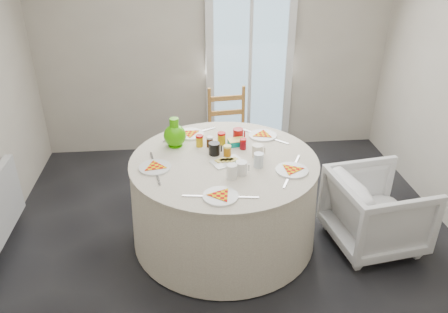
{
  "coord_description": "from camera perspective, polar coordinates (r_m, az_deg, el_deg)",
  "views": [
    {
      "loc": [
        -0.36,
        -2.9,
        2.46
      ],
      "look_at": [
        -0.06,
        0.21,
        0.8
      ],
      "focal_mm": 35.0,
      "sensor_mm": 36.0,
      "label": 1
    }
  ],
  "objects": [
    {
      "name": "jar_cluster",
      "position": [
        3.71,
        -0.51,
        1.79
      ],
      "size": [
        0.46,
        0.36,
        0.12
      ],
      "primitive_type": null,
      "rotation": [
        0.0,
        0.0,
        0.4
      ],
      "color": "#AB7C19",
      "rests_on": "table"
    },
    {
      "name": "floor",
      "position": [
        3.82,
        1.23,
        -12.1
      ],
      "size": [
        4.0,
        4.0,
        0.0
      ],
      "primitive_type": "plane",
      "color": "black",
      "rests_on": "ground"
    },
    {
      "name": "glass_door",
      "position": [
        5.1,
        3.36,
        11.94
      ],
      "size": [
        1.0,
        0.08,
        2.1
      ],
      "primitive_type": "cube",
      "color": "silver",
      "rests_on": "floor"
    },
    {
      "name": "table",
      "position": [
        3.75,
        -0.0,
        -5.74
      ],
      "size": [
        1.58,
        1.58,
        0.8
      ],
      "primitive_type": "cylinder",
      "color": "silver",
      "rests_on": "floor"
    },
    {
      "name": "mugs_glasses",
      "position": [
        3.51,
        1.8,
        0.02
      ],
      "size": [
        0.89,
        0.89,
        0.13
      ],
      "primitive_type": null,
      "rotation": [
        0.0,
        0.0,
        -0.37
      ],
      "color": "#9C9C9C",
      "rests_on": "table"
    },
    {
      "name": "place_settings",
      "position": [
        3.55,
        0.0,
        -0.43
      ],
      "size": [
        1.7,
        1.7,
        0.03
      ],
      "primitive_type": null,
      "rotation": [
        0.0,
        0.0,
        0.28
      ],
      "color": "white",
      "rests_on": "table"
    },
    {
      "name": "cheese_platter",
      "position": [
        3.49,
        0.38,
        -0.85
      ],
      "size": [
        0.29,
        0.24,
        0.03
      ],
      "primitive_type": null,
      "rotation": [
        0.0,
        0.0,
        0.43
      ],
      "color": "white",
      "rests_on": "table"
    },
    {
      "name": "wooden_chair",
      "position": [
        4.65,
        0.74,
        2.69
      ],
      "size": [
        0.47,
        0.45,
        0.97
      ],
      "primitive_type": null,
      "rotation": [
        0.0,
        0.0,
        0.09
      ],
      "color": "olive",
      "rests_on": "floor"
    },
    {
      "name": "armchair",
      "position": [
        3.89,
        19.44,
        -5.97
      ],
      "size": [
        0.76,
        0.8,
        0.73
      ],
      "primitive_type": "imported",
      "rotation": [
        0.0,
        0.0,
        1.72
      ],
      "color": "white",
      "rests_on": "floor"
    },
    {
      "name": "green_pitcher",
      "position": [
        3.74,
        -6.44,
        2.72
      ],
      "size": [
        0.24,
        0.24,
        0.25
      ],
      "primitive_type": null,
      "rotation": [
        0.0,
        0.0,
        -0.27
      ],
      "color": "#39A902",
      "rests_on": "table"
    },
    {
      "name": "butter_tub",
      "position": [
        3.77,
        1.6,
        1.65
      ],
      "size": [
        0.15,
        0.12,
        0.06
      ],
      "primitive_type": "cube",
      "rotation": [
        0.0,
        0.0,
        0.17
      ],
      "color": "#029587",
      "rests_on": "table"
    },
    {
      "name": "wall_back",
      "position": [
        5.05,
        -1.3,
        14.72
      ],
      "size": [
        4.0,
        0.02,
        2.6
      ],
      "primitive_type": "cube",
      "color": "#BCB5A3",
      "rests_on": "floor"
    }
  ]
}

